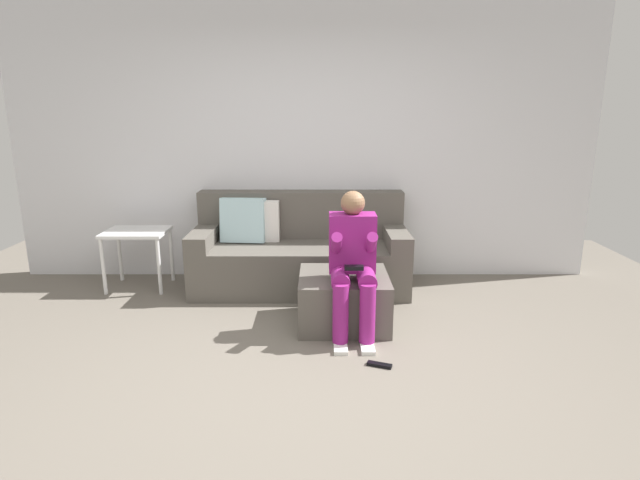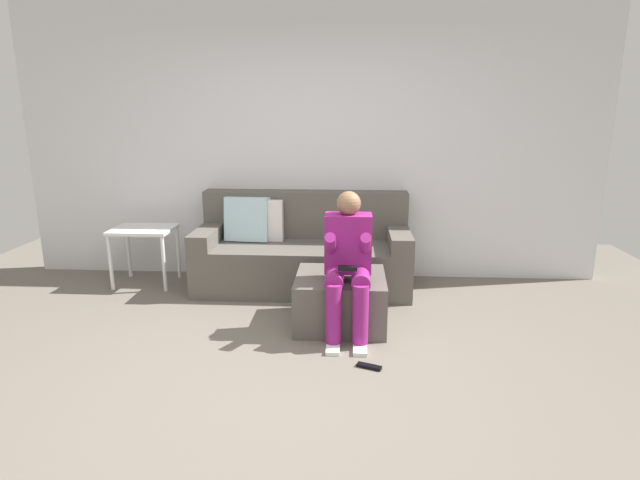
# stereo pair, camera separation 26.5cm
# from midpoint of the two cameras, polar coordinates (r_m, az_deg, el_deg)

# --- Properties ---
(ground_plane) EXTENTS (7.61, 7.61, 0.00)m
(ground_plane) POSITION_cam_midpoint_polar(r_m,az_deg,el_deg) (3.32, -5.30, -16.54)
(ground_plane) COLOR #6B6359
(wall_back) EXTENTS (5.86, 0.10, 2.76)m
(wall_back) POSITION_cam_midpoint_polar(r_m,az_deg,el_deg) (5.24, -3.27, 10.79)
(wall_back) COLOR silver
(wall_back) RESTS_ON ground_plane
(couch_sectional) EXTENTS (2.04, 0.85, 0.91)m
(couch_sectional) POSITION_cam_midpoint_polar(r_m,az_deg,el_deg) (5.01, -3.95, -1.36)
(couch_sectional) COLOR #59544C
(couch_sectional) RESTS_ON ground_plane
(ottoman) EXTENTS (0.71, 0.68, 0.41)m
(ottoman) POSITION_cam_midpoint_polar(r_m,az_deg,el_deg) (4.17, 0.82, -6.67)
(ottoman) COLOR #59544C
(ottoman) RESTS_ON ground_plane
(person_seated) EXTENTS (0.36, 0.60, 1.11)m
(person_seated) POSITION_cam_midpoint_polar(r_m,az_deg,el_deg) (3.86, 1.72, -2.18)
(person_seated) COLOR #8C1E72
(person_seated) RESTS_ON ground_plane
(side_table) EXTENTS (0.58, 0.47, 0.57)m
(side_table) POSITION_cam_midpoint_polar(r_m,az_deg,el_deg) (5.28, -21.14, 0.06)
(side_table) COLOR white
(side_table) RESTS_ON ground_plane
(remote_near_ottoman) EXTENTS (0.18, 0.10, 0.02)m
(remote_near_ottoman) POSITION_cam_midpoint_polar(r_m,az_deg,el_deg) (3.59, 4.49, -13.75)
(remote_near_ottoman) COLOR black
(remote_near_ottoman) RESTS_ON ground_plane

